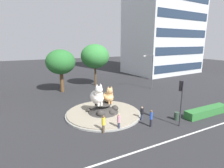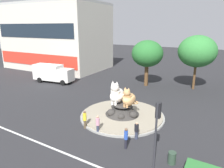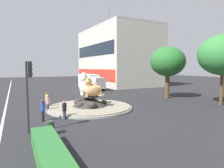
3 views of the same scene
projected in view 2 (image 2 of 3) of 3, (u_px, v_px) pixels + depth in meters
The scene contains 15 objects.
ground_plane at pixel (122, 116), 22.10m from camera, with size 160.00×160.00×0.00m, color #28282B.
lane_centreline at pixel (72, 156), 15.31m from camera, with size 112.00×0.20×0.01m, color silver.
roundabout_island at pixel (122, 113), 21.96m from camera, with size 9.06×9.06×1.42m.
cat_statue_white at pixel (117, 95), 21.86m from camera, with size 1.56×2.57×2.56m.
cat_statue_calico at pixel (129, 99), 21.13m from camera, with size 1.46×2.12×2.10m.
traffic_light_mast at pixel (157, 124), 13.09m from camera, with size 0.32×0.46×4.81m.
shophouse_block at pixel (57, 37), 47.06m from camera, with size 23.05×14.25×18.80m.
broadleaf_tree_behind_island at pixel (147, 54), 32.25m from camera, with size 4.98×4.98×7.41m.
second_tree_near_tower at pixel (197, 51), 30.19m from camera, with size 5.59×5.59×8.26m.
pedestrian_pink_shirt at pixel (98, 124), 18.40m from camera, with size 0.34×0.34×1.73m.
pedestrian_yellow_shirt at pixel (85, 119), 19.30m from camera, with size 0.34×0.34×1.79m.
pedestrian_blue_shirt at pixel (126, 137), 16.03m from camera, with size 0.30×0.30×1.80m.
pedestrian_black_shirt at pixel (136, 130), 17.45m from camera, with size 0.37×0.37×1.59m.
delivery_box_truck at pixel (53, 73), 35.26m from camera, with size 7.47×3.33×3.09m.
litter_bin at pixel (172, 158), 14.40m from camera, with size 0.56×0.56×0.90m.
Camera 2 is at (9.32, -18.07, 9.43)m, focal length 32.53 mm.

